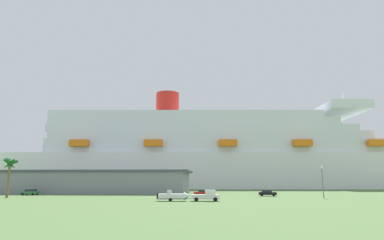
% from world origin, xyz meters
% --- Properties ---
extents(ground_plane, '(600.00, 600.00, 0.00)m').
position_xyz_m(ground_plane, '(0.00, 30.00, 0.00)').
color(ground_plane, '#4C6B38').
extents(cruise_ship, '(221.33, 36.27, 52.54)m').
position_xyz_m(cruise_ship, '(19.88, 78.28, 14.78)').
color(cruise_ship, white).
rests_on(cruise_ship, ground_plane).
extents(terminal_building, '(70.93, 29.37, 6.99)m').
position_xyz_m(terminal_building, '(-30.74, 27.66, 3.52)').
color(terminal_building, gray).
rests_on(terminal_building, ground_plane).
extents(pickup_truck, '(5.62, 2.34, 2.20)m').
position_xyz_m(pickup_truck, '(8.16, -12.88, 1.04)').
color(pickup_truck, white).
rests_on(pickup_truck, ground_plane).
extents(small_boat_on_trailer, '(7.42, 2.06, 2.15)m').
position_xyz_m(small_boat_on_trailer, '(1.87, -12.96, 0.97)').
color(small_boat_on_trailer, '#595960').
rests_on(small_boat_on_trailer, ground_plane).
extents(palm_tree, '(3.26, 3.32, 9.21)m').
position_xyz_m(palm_tree, '(-38.25, -2.08, 7.21)').
color(palm_tree, brown).
rests_on(palm_tree, ground_plane).
extents(street_lamp, '(0.56, 0.56, 7.30)m').
position_xyz_m(street_lamp, '(35.13, -2.97, 4.81)').
color(street_lamp, slate).
rests_on(street_lamp, ground_plane).
extents(parked_car_black_coupe, '(4.79, 2.78, 1.58)m').
position_xyz_m(parked_car_black_coupe, '(24.36, 6.54, 0.83)').
color(parked_car_black_coupe, black).
rests_on(parked_car_black_coupe, ground_plane).
extents(parked_car_red_hatchback, '(4.84, 2.43, 1.58)m').
position_xyz_m(parked_car_red_hatchback, '(7.84, 8.59, 0.83)').
color(parked_car_red_hatchback, red).
rests_on(parked_car_red_hatchback, ground_plane).
extents(parked_car_blue_suv, '(4.73, 2.21, 1.58)m').
position_xyz_m(parked_car_blue_suv, '(-2.72, 20.45, 0.83)').
color(parked_car_blue_suv, '#264C99').
rests_on(parked_car_blue_suv, ground_plane).
extents(parked_car_green_wagon, '(4.69, 2.56, 1.58)m').
position_xyz_m(parked_car_green_wagon, '(-39.41, 11.01, 0.83)').
color(parked_car_green_wagon, '#2D723F').
rests_on(parked_car_green_wagon, ground_plane).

